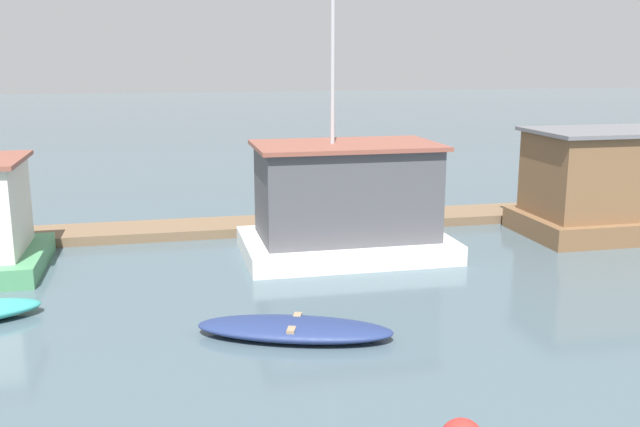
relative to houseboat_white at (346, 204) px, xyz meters
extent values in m
plane|color=#475B66|center=(-0.90, 0.41, -1.52)|extent=(200.00, 200.00, 0.00)
cube|color=brown|center=(-0.90, 3.58, -1.37)|extent=(33.80, 1.96, 0.30)
cube|color=white|center=(0.00, 0.00, -1.25)|extent=(5.99, 3.89, 0.55)
cube|color=#4C4C51|center=(0.00, 0.00, 0.33)|extent=(4.96, 2.85, 2.62)
cube|color=brown|center=(0.00, 0.00, 1.70)|extent=(5.26, 3.15, 0.12)
cylinder|color=#B2B2B7|center=(-0.41, 0.00, 4.00)|extent=(0.12, 0.12, 4.49)
cube|color=brown|center=(9.55, 0.55, -1.18)|extent=(6.70, 3.60, 0.68)
cube|color=brown|center=(9.55, 0.55, 0.48)|extent=(6.04, 2.94, 2.63)
cube|color=slate|center=(9.55, 0.55, 1.85)|extent=(6.34, 3.24, 0.12)
ellipsoid|color=navy|center=(-2.64, -5.96, -1.33)|extent=(4.30, 2.61, 0.38)
cube|color=#997F60|center=(-2.64, -5.96, -1.20)|extent=(0.52, 1.09, 0.08)
camera|label=1|loc=(-5.16, -19.63, 4.18)|focal=40.00mm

